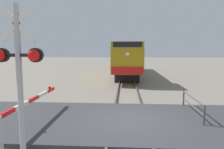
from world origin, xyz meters
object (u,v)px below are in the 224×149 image
at_px(crossing_gate, 7,122).
at_px(locomotive, 127,59).
at_px(guard_railing, 192,104).
at_px(crossing_signal, 19,70).

bearing_deg(crossing_gate, locomotive, 78.38).
bearing_deg(guard_railing, locomotive, 100.45).
height_order(crossing_gate, guard_railing, crossing_gate).
bearing_deg(locomotive, crossing_gate, -101.62).
height_order(locomotive, guard_railing, locomotive).
bearing_deg(crossing_signal, guard_railing, 40.30).
bearing_deg(crossing_signal, locomotive, 82.59).
height_order(locomotive, crossing_signal, crossing_signal).
distance_m(locomotive, crossing_signal, 21.02).
bearing_deg(crossing_gate, guard_railing, 25.65).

